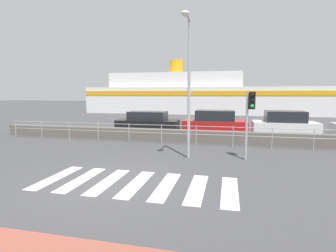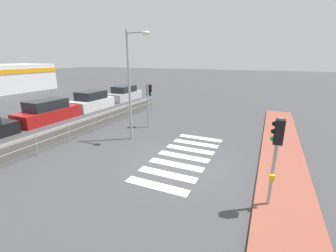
{
  "view_description": "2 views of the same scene",
  "coord_description": "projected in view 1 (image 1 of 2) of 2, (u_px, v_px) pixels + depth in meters",
  "views": [
    {
      "loc": [
        3.43,
        -7.08,
        2.66
      ],
      "look_at": [
        1.32,
        2.0,
        1.5
      ],
      "focal_mm": 28.0,
      "sensor_mm": 36.0,
      "label": 1
    },
    {
      "loc": [
        -8.05,
        -3.24,
        4.33
      ],
      "look_at": [
        1.31,
        1.0,
        1.2
      ],
      "focal_mm": 24.0,
      "sensor_mm": 36.0,
      "label": 2
    }
  ],
  "objects": [
    {
      "name": "parked_car_black",
      "position": [
        148.0,
        122.0,
        18.97
      ],
      "size": [
        4.46,
        1.73,
        1.37
      ],
      "color": "black",
      "rests_on": "ground_plane"
    },
    {
      "name": "traffic_light_far",
      "position": [
        250.0,
        110.0,
        10.28
      ],
      "size": [
        0.34,
        0.32,
        2.73
      ],
      "color": "#9EA0A3",
      "rests_on": "ground_plane"
    },
    {
      "name": "ground_plane",
      "position": [
        111.0,
        182.0,
        7.95
      ],
      "size": [
        160.0,
        160.0,
        0.0
      ],
      "primitive_type": "plane",
      "color": "#424244"
    },
    {
      "name": "streetlamp",
      "position": [
        188.0,
        70.0,
        10.18
      ],
      "size": [
        0.32,
        1.34,
        5.64
      ],
      "color": "#9EA0A3",
      "rests_on": "ground_plane"
    },
    {
      "name": "seawall",
      "position": [
        165.0,
        135.0,
        14.72
      ],
      "size": [
        20.41,
        0.55,
        0.66
      ],
      "color": "#605B54",
      "rests_on": "ground_plane"
    },
    {
      "name": "crosswalk",
      "position": [
        136.0,
        184.0,
        7.76
      ],
      "size": [
        5.85,
        2.4,
        0.01
      ],
      "color": "silver",
      "rests_on": "ground_plane"
    },
    {
      "name": "parked_car_white",
      "position": [
        284.0,
        125.0,
        16.89
      ],
      "size": [
        3.94,
        1.89,
        1.55
      ],
      "color": "silver",
      "rests_on": "ground_plane"
    },
    {
      "name": "ferry_boat",
      "position": [
        198.0,
        96.0,
        35.76
      ],
      "size": [
        31.36,
        6.83,
        7.2
      ],
      "color": "white",
      "rests_on": "ground_plane"
    },
    {
      "name": "parked_car_red",
      "position": [
        215.0,
        123.0,
        17.89
      ],
      "size": [
        4.32,
        1.77,
        1.52
      ],
      "color": "#B21919",
      "rests_on": "ground_plane"
    },
    {
      "name": "harbor_fence",
      "position": [
        162.0,
        131.0,
        13.83
      ],
      "size": [
        18.41,
        0.04,
        1.05
      ],
      "color": "#9EA0A3",
      "rests_on": "ground_plane"
    }
  ]
}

